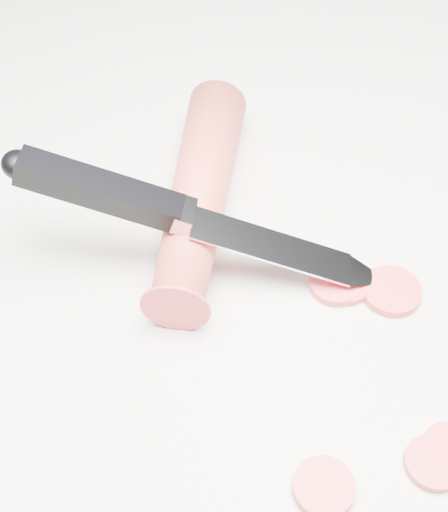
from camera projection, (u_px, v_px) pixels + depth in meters
ground at (322, 285)px, 0.46m from camera, size 2.40×2.40×0.00m
carrot at (199, 193)px, 0.48m from camera, size 0.16×0.16×0.04m
carrot_slice_0 at (335, 283)px, 0.45m from camera, size 0.03×0.03×0.01m
carrot_slice_1 at (324, 487)px, 0.37m from camera, size 0.03×0.03×0.01m
carrot_slice_2 at (433, 463)px, 0.38m from camera, size 0.03×0.03×0.01m
carrot_slice_3 at (345, 282)px, 0.45m from camera, size 0.03×0.03×0.01m
carrot_slice_5 at (391, 291)px, 0.45m from camera, size 0.04×0.04×0.01m
kitchen_knife at (206, 219)px, 0.43m from camera, size 0.19×0.20×0.09m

